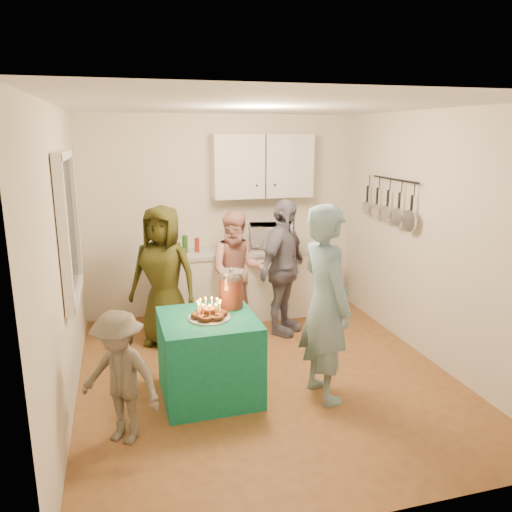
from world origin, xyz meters
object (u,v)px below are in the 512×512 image
object	(u,v)px
counter	(243,284)
microwave	(271,236)
woman_back_left	(163,276)
child_near_left	(120,377)
punch_jar	(231,290)
party_table	(209,356)
man_birthday	(326,304)
woman_back_right	(283,268)
woman_back_center	(238,271)

from	to	relation	value
counter	microwave	xyz separation A→B (m)	(0.37, 0.00, 0.63)
microwave	woman_back_left	distance (m)	1.59
child_near_left	punch_jar	bearing A→B (deg)	71.48
party_table	man_birthday	size ratio (longest dim) A/B	0.48
man_birthday	woman_back_right	bearing A→B (deg)	-10.90
punch_jar	child_near_left	size ratio (longest dim) A/B	0.32
microwave	child_near_left	size ratio (longest dim) A/B	0.50
microwave	punch_jar	world-z (taller)	microwave
party_table	counter	bearing A→B (deg)	67.30
woman_back_left	woman_back_center	distance (m)	0.93
woman_back_left	woman_back_right	bearing A→B (deg)	24.68
woman_back_right	woman_back_center	bearing A→B (deg)	107.00
party_table	woman_back_right	size ratio (longest dim) A/B	0.52
counter	child_near_left	xyz separation A→B (m)	(-1.59, -2.44, 0.11)
woman_back_center	child_near_left	xyz separation A→B (m)	(-1.41, -2.02, -0.19)
punch_jar	child_near_left	distance (m)	1.32
microwave	punch_jar	xyz separation A→B (m)	(-0.92, -1.72, -0.13)
man_birthday	woman_back_right	distance (m)	1.53
man_birthday	woman_back_center	size ratio (longest dim) A/B	1.22
woman_back_center	child_near_left	world-z (taller)	woman_back_center
counter	woman_back_right	world-z (taller)	woman_back_right
microwave	woman_back_left	size ratio (longest dim) A/B	0.34
party_table	woman_back_right	world-z (taller)	woman_back_right
microwave	woman_back_left	world-z (taller)	woman_back_left
microwave	man_birthday	distance (m)	2.22
microwave	child_near_left	bearing A→B (deg)	-117.87
woman_back_right	punch_jar	bearing A→B (deg)	-173.78
counter	man_birthday	distance (m)	2.27
woman_back_left	woman_back_right	xyz separation A→B (m)	(1.40, -0.08, 0.01)
punch_jar	woman_back_left	distance (m)	1.25
microwave	party_table	distance (m)	2.36
woman_back_left	woman_back_center	size ratio (longest dim) A/B	1.09
man_birthday	woman_back_center	distance (m)	1.84
punch_jar	child_near_left	bearing A→B (deg)	-145.54
woman_back_center	punch_jar	bearing A→B (deg)	-95.03
woman_back_right	man_birthday	bearing A→B (deg)	-138.35
woman_back_right	microwave	bearing A→B (deg)	41.28
woman_back_center	child_near_left	bearing A→B (deg)	-114.12
man_birthday	counter	bearing A→B (deg)	-1.35
counter	woman_back_left	world-z (taller)	woman_back_left
man_birthday	woman_back_right	world-z (taller)	man_birthday
microwave	punch_jar	size ratio (longest dim) A/B	1.60
party_table	man_birthday	bearing A→B (deg)	-15.97
microwave	child_near_left	xyz separation A→B (m)	(-1.96, -2.44, -0.52)
party_table	child_near_left	world-z (taller)	child_near_left
microwave	party_table	world-z (taller)	microwave
microwave	child_near_left	world-z (taller)	microwave
punch_jar	woman_back_right	size ratio (longest dim) A/B	0.21
party_table	child_near_left	distance (m)	0.95
man_birthday	punch_jar	bearing A→B (deg)	50.17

